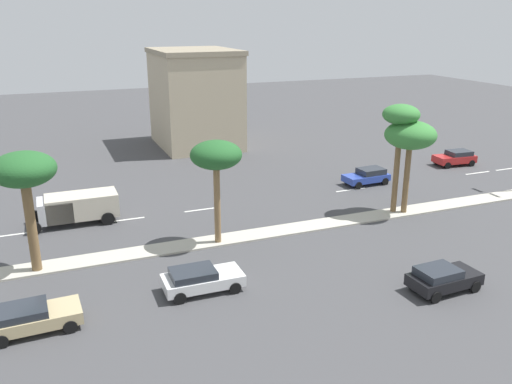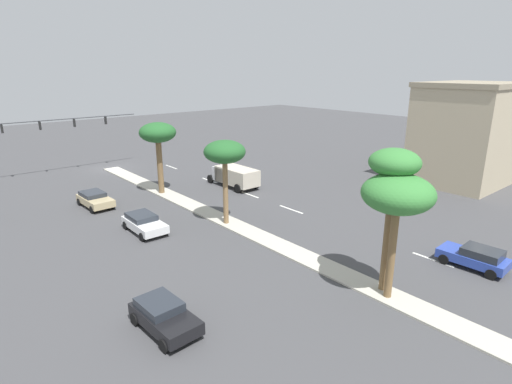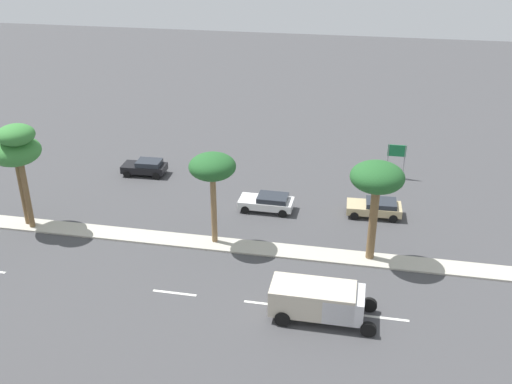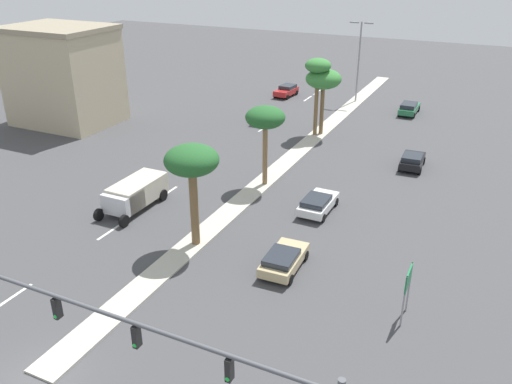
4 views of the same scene
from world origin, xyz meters
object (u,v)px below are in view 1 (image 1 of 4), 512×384
commercial_building (195,98)px  sedan_blue_outboard (367,176)px  sedan_red_inboard (455,157)px  sedan_white_leading (201,279)px  palm_tree_mid (24,173)px  sedan_black_front (443,278)px  palm_tree_center (401,120)px  box_truck (74,207)px  palm_tree_right (410,136)px  palm_tree_leading (216,157)px  sedan_tan_center (32,317)px

commercial_building → sedan_blue_outboard: commercial_building is taller
sedan_red_inboard → sedan_white_leading: size_ratio=0.96×
commercial_building → sedan_blue_outboard: (19.92, 9.67, -4.56)m
palm_tree_mid → sedan_black_front: palm_tree_mid is taller
palm_tree_center → box_truck: size_ratio=1.30×
palm_tree_mid → sedan_red_inboard: bearing=103.8°
sedan_red_inboard → sedan_white_leading: 33.85m
sedan_red_inboard → box_truck: 35.81m
palm_tree_mid → palm_tree_center: bearing=91.1°
palm_tree_right → palm_tree_center: 1.37m
palm_tree_center → sedan_red_inboard: palm_tree_center is taller
palm_tree_mid → palm_tree_leading: bearing=89.6°
palm_tree_right → sedan_red_inboard: (-9.36, 13.01, -5.05)m
sedan_red_inboard → sedan_white_leading: bearing=-63.4°
palm_tree_mid → palm_tree_center: (-0.49, 24.72, 1.09)m
sedan_tan_center → box_truck: box_truck is taller
palm_tree_leading → palm_tree_right: palm_tree_right is taller
palm_tree_right → sedan_black_front: 12.84m
palm_tree_center → sedan_tan_center: 26.66m
sedan_black_front → sedan_white_leading: 12.82m
commercial_building → palm_tree_right: size_ratio=1.60×
palm_tree_right → sedan_tan_center: size_ratio=1.61×
palm_tree_mid → sedan_black_front: bearing=62.4°
palm_tree_center → sedan_white_leading: size_ratio=1.87×
sedan_red_inboard → sedan_tan_center: 41.72m
palm_tree_center → sedan_black_front: bearing=-23.4°
palm_tree_mid → palm_tree_right: bearing=90.1°
palm_tree_leading → sedan_blue_outboard: 18.31m
sedan_white_leading → box_truck: (-12.77, -5.45, 0.50)m
palm_tree_leading → sedan_tan_center: 13.75m
palm_tree_leading → box_truck: 11.79m
commercial_building → palm_tree_center: size_ratio=1.37×
sedan_red_inboard → sedan_black_front: (19.86, -18.36, -0.03)m
palm_tree_mid → box_truck: palm_tree_mid is taller
palm_tree_right → sedan_white_leading: size_ratio=1.61×
sedan_black_front → palm_tree_leading: bearing=-138.7°
palm_tree_mid → palm_tree_leading: palm_tree_mid is taller
palm_tree_right → palm_tree_center: bearing=-126.4°
sedan_tan_center → sedan_blue_outboard: bearing=116.8°
sedan_black_front → sedan_blue_outboard: bearing=158.8°
commercial_building → sedan_tan_center: size_ratio=2.57×
commercial_building → palm_tree_right: (27.14, 8.13, 0.52)m
palm_tree_center → sedan_blue_outboard: (-6.78, 2.15, -6.22)m
palm_tree_mid → sedan_red_inboard: (-9.40, 38.33, -5.10)m
commercial_building → sedan_blue_outboard: 22.61m
commercial_building → sedan_black_front: (37.65, 2.78, -4.56)m
commercial_building → box_truck: 25.21m
sedan_red_inboard → box_truck: box_truck is taller
palm_tree_mid → sedan_blue_outboard: (-7.27, 26.86, -5.13)m
palm_tree_right → sedan_white_leading: (5.77, -17.27, -5.10)m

